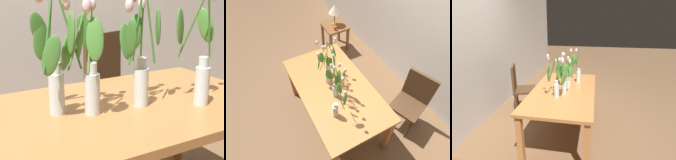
# 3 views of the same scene
# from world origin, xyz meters

# --- Properties ---
(ground_plane) EXTENTS (18.00, 18.00, 0.00)m
(ground_plane) POSITION_xyz_m (0.00, 0.00, 0.00)
(ground_plane) COLOR brown
(room_wall_rear) EXTENTS (9.00, 0.10, 2.70)m
(room_wall_rear) POSITION_xyz_m (0.00, 1.50, 1.35)
(room_wall_rear) COLOR beige
(room_wall_rear) RESTS_ON ground
(dining_table) EXTENTS (1.60, 0.90, 0.74)m
(dining_table) POSITION_xyz_m (0.00, 0.00, 0.65)
(dining_table) COLOR #B7753D
(dining_table) RESTS_ON ground
(tulip_vase_0) EXTENTS (0.21, 0.22, 0.58)m
(tulip_vase_0) POSITION_xyz_m (0.12, -0.04, 0.97)
(tulip_vase_0) COLOR silver
(tulip_vase_0) RESTS_ON dining_table
(tulip_vase_1) EXTENTS (0.23, 0.17, 0.54)m
(tulip_vase_1) POSITION_xyz_m (0.38, -0.15, 0.93)
(tulip_vase_1) COLOR silver
(tulip_vase_1) RESTS_ON dining_table
(tulip_vase_2) EXTENTS (0.22, 0.25, 0.54)m
(tulip_vase_2) POSITION_xyz_m (-0.15, -0.02, 0.97)
(tulip_vase_2) COLOR silver
(tulip_vase_2) RESTS_ON dining_table
(tulip_vase_3) EXTENTS (0.24, 0.27, 0.59)m
(tulip_vase_3) POSITION_xyz_m (-0.26, 0.05, 0.97)
(tulip_vase_3) COLOR silver
(tulip_vase_3) RESTS_ON dining_table
(dining_chair) EXTENTS (0.51, 0.51, 0.93)m
(dining_chair) POSITION_xyz_m (0.54, 0.92, 0.52)
(dining_chair) COLOR #4C331E
(dining_chair) RESTS_ON ground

